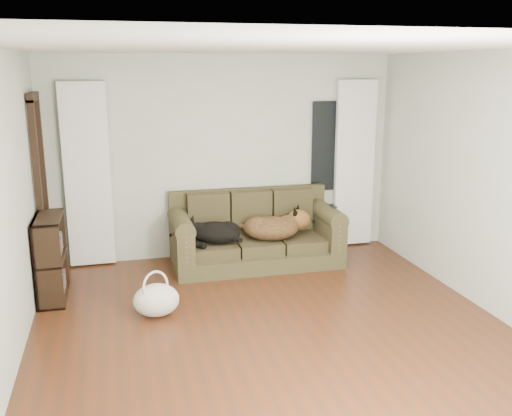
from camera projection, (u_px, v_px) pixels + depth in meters
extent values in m
plane|color=#402313|center=(276.00, 335.00, 5.34)|extent=(5.00, 5.00, 0.00)
plane|color=white|center=(279.00, 47.00, 4.71)|extent=(5.00, 5.00, 0.00)
cube|color=beige|center=(223.00, 157.00, 7.37)|extent=(4.50, 0.04, 2.60)
cube|color=beige|center=(3.00, 216.00, 4.49)|extent=(0.04, 5.00, 2.60)
cube|color=beige|center=(499.00, 187.00, 5.56)|extent=(0.04, 5.00, 2.60)
cube|color=white|center=(88.00, 176.00, 6.93)|extent=(0.55, 0.08, 2.25)
cube|color=white|center=(354.00, 164.00, 7.76)|extent=(0.55, 0.08, 2.25)
cube|color=black|center=(329.00, 146.00, 7.67)|extent=(0.50, 0.03, 1.20)
cube|color=black|center=(41.00, 192.00, 6.49)|extent=(0.07, 0.60, 2.10)
cube|color=#3B351F|center=(256.00, 230.00, 7.16)|extent=(2.08, 0.90, 0.85)
ellipsoid|color=black|center=(212.00, 232.00, 6.93)|extent=(0.75, 0.65, 0.27)
ellipsoid|color=black|center=(274.00, 228.00, 7.11)|extent=(0.82, 0.66, 0.32)
cube|color=black|center=(333.00, 206.00, 7.19)|extent=(0.06, 0.20, 0.02)
ellipsoid|color=silver|center=(156.00, 301.00, 5.71)|extent=(0.54, 0.46, 0.34)
cube|color=black|center=(51.00, 254.00, 6.07)|extent=(0.29, 0.73, 0.91)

